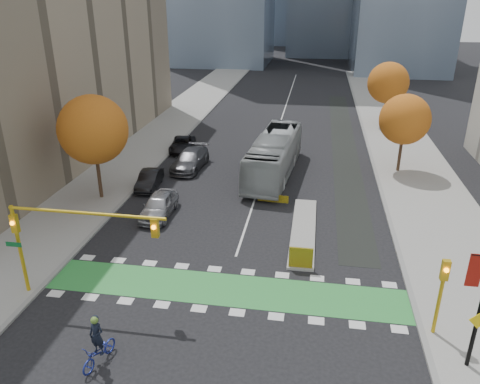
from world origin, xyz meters
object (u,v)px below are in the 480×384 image
(hazard_board, at_px, (301,258))
(traffic_signal_west, at_px, (62,230))
(traffic_signal_east, at_px, (442,286))
(bus, at_px, (274,155))
(parked_car_c, at_px, (190,160))
(tree_east_near, at_px, (405,120))
(parked_car_a, at_px, (159,205))
(tree_west, at_px, (93,130))
(parked_car_d, at_px, (182,144))
(parked_car_b, at_px, (149,180))
(tree_east_far, at_px, (388,83))
(cyclist, at_px, (99,348))

(hazard_board, relative_size, traffic_signal_west, 0.16)
(traffic_signal_east, height_order, bus, traffic_signal_east)
(hazard_board, xyz_separation_m, parked_car_c, (-10.84, 15.60, 0.06))
(tree_east_near, xyz_separation_m, parked_car_a, (-18.50, -12.20, -4.04))
(tree_west, height_order, parked_car_d, tree_west)
(hazard_board, relative_size, parked_car_b, 0.33)
(tree_west, height_order, parked_car_a, tree_west)
(tree_east_near, distance_m, bus, 11.73)
(tree_west, bearing_deg, traffic_signal_east, -29.07)
(tree_east_far, bearing_deg, hazard_board, -104.12)
(traffic_signal_west, distance_m, bus, 22.03)
(hazard_board, bearing_deg, traffic_signal_west, -158.45)
(traffic_signal_west, distance_m, parked_car_b, 15.71)
(traffic_signal_west, bearing_deg, tree_east_far, 62.05)
(hazard_board, bearing_deg, tree_west, 154.01)
(cyclist, height_order, bus, bus)
(parked_car_d, bearing_deg, traffic_signal_east, -59.50)
(parked_car_a, distance_m, parked_car_b, 5.59)
(parked_car_a, bearing_deg, parked_car_c, 91.64)
(tree_west, distance_m, cyclist, 19.10)
(cyclist, xyz_separation_m, bus, (5.30, 24.37, 1.01))
(tree_west, relative_size, traffic_signal_east, 2.01)
(hazard_board, bearing_deg, parked_car_b, 140.80)
(tree_east_near, xyz_separation_m, parked_car_d, (-21.00, 2.80, -4.19))
(traffic_signal_east, distance_m, parked_car_c, 26.77)
(cyclist, bearing_deg, parked_car_a, 112.21)
(cyclist, xyz_separation_m, parked_car_a, (-2.14, 14.64, -0.00))
(tree_east_far, xyz_separation_m, parked_car_b, (-21.50, -23.20, -4.53))
(parked_car_a, bearing_deg, parked_car_b, 116.28)
(parked_car_a, xyz_separation_m, parked_car_c, (-0.34, 10.00, 0.03))
(hazard_board, relative_size, traffic_signal_east, 0.34)
(traffic_signal_east, distance_m, bus, 22.22)
(tree_west, relative_size, parked_car_d, 1.68)
(traffic_signal_east, xyz_separation_m, parked_car_a, (-17.00, 10.31, -1.91))
(parked_car_d, bearing_deg, parked_car_c, -73.71)
(parked_car_b, bearing_deg, tree_east_far, 42.43)
(cyclist, distance_m, bus, 24.96)
(parked_car_d, bearing_deg, bus, -35.03)
(tree_east_far, distance_m, traffic_signal_west, 43.61)
(cyclist, bearing_deg, traffic_signal_east, 30.14)
(tree_west, xyz_separation_m, parked_car_b, (3.00, 2.80, -4.91))
(traffic_signal_west, height_order, cyclist, traffic_signal_west)
(parked_car_c, distance_m, parked_car_d, 5.45)
(hazard_board, xyz_separation_m, cyclist, (-8.36, -9.04, 0.03))
(traffic_signal_west, bearing_deg, parked_car_b, 94.00)
(parked_car_a, bearing_deg, hazard_board, -28.37)
(tree_west, xyz_separation_m, parked_car_a, (5.50, -2.20, -4.79))
(tree_east_near, relative_size, parked_car_c, 1.20)
(tree_east_far, bearing_deg, cyclist, -111.48)
(parked_car_a, height_order, parked_car_d, parked_car_a)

